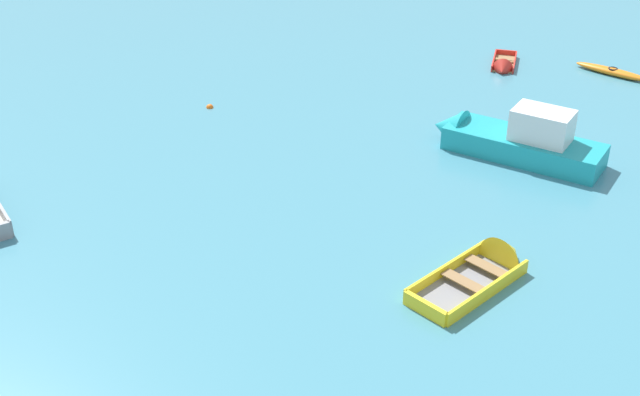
{
  "coord_description": "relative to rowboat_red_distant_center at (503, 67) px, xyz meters",
  "views": [
    {
      "loc": [
        -2.02,
        0.48,
        13.32
      ],
      "look_at": [
        0.0,
        23.63,
        0.15
      ],
      "focal_mm": 46.17,
      "sensor_mm": 36.0,
      "label": 1
    }
  ],
  "objects": [
    {
      "name": "kayak_orange_midfield_right",
      "position": [
        4.69,
        -1.05,
        0.02
      ],
      "size": [
        2.81,
        2.88,
        0.33
      ],
      "color": "orange",
      "rests_on": "ground_plane"
    },
    {
      "name": "motor_launch_turquoise_foreground_center",
      "position": [
        -2.13,
        -8.45,
        0.5
      ],
      "size": [
        6.03,
        5.13,
        2.27
      ],
      "color": "teal",
      "rests_on": "ground_plane"
    },
    {
      "name": "rowboat_yellow_far_left",
      "position": [
        -4.81,
        -15.65,
        0.06
      ],
      "size": [
        4.1,
        3.68,
        1.37
      ],
      "color": "gray",
      "rests_on": "ground_plane"
    },
    {
      "name": "rowboat_red_distant_center",
      "position": [
        0.0,
        0.0,
        0.0
      ],
      "size": [
        1.82,
        2.85,
        0.91
      ],
      "color": "#99754C",
      "rests_on": "ground_plane"
    },
    {
      "name": "mooring_buoy_trailing",
      "position": [
        -13.13,
        -3.19,
        -0.13
      ],
      "size": [
        0.3,
        0.3,
        0.3
      ],
      "primitive_type": "sphere",
      "color": "orange",
      "rests_on": "ground_plane"
    }
  ]
}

